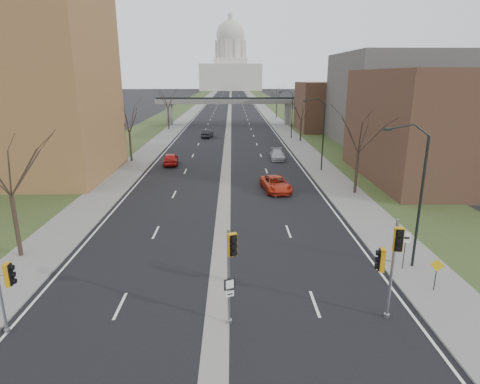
{
  "coord_description": "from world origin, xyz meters",
  "views": [
    {
      "loc": [
        0.78,
        -16.15,
        11.35
      ],
      "look_at": [
        1.26,
        8.08,
        4.29
      ],
      "focal_mm": 30.0,
      "sensor_mm": 36.0,
      "label": 1
    }
  ],
  "objects_px": {
    "warning_sign": "(436,270)",
    "car_left_near": "(171,159)",
    "signal_pole_median": "(231,261)",
    "signal_pole_right": "(390,256)",
    "speed_limit_sign": "(405,244)",
    "car_right_mid": "(277,155)",
    "car_left_far": "(207,133)",
    "car_right_near": "(276,184)"
  },
  "relations": [
    {
      "from": "signal_pole_right",
      "to": "speed_limit_sign",
      "type": "distance_m",
      "value": 6.07
    },
    {
      "from": "speed_limit_sign",
      "to": "car_right_near",
      "type": "xyz_separation_m",
      "value": [
        -5.84,
        17.53,
        -0.98
      ]
    },
    {
      "from": "signal_pole_right",
      "to": "car_right_near",
      "type": "distance_m",
      "value": 22.88
    },
    {
      "from": "warning_sign",
      "to": "car_left_far",
      "type": "height_order",
      "value": "warning_sign"
    },
    {
      "from": "signal_pole_right",
      "to": "car_left_far",
      "type": "bearing_deg",
      "value": 111.32
    },
    {
      "from": "signal_pole_median",
      "to": "car_right_mid",
      "type": "distance_m",
      "value": 39.45
    },
    {
      "from": "signal_pole_right",
      "to": "car_right_mid",
      "type": "relative_size",
      "value": 1.09
    },
    {
      "from": "car_left_near",
      "to": "warning_sign",
      "type": "bearing_deg",
      "value": 114.76
    },
    {
      "from": "car_left_near",
      "to": "speed_limit_sign",
      "type": "bearing_deg",
      "value": 115.87
    },
    {
      "from": "signal_pole_right",
      "to": "car_left_near",
      "type": "height_order",
      "value": "signal_pole_right"
    },
    {
      "from": "signal_pole_median",
      "to": "car_right_near",
      "type": "xyz_separation_m",
      "value": [
        4.52,
        22.95,
        -2.59
      ]
    },
    {
      "from": "car_left_far",
      "to": "car_right_mid",
      "type": "distance_m",
      "value": 23.89
    },
    {
      "from": "signal_pole_right",
      "to": "signal_pole_median",
      "type": "bearing_deg",
      "value": -166.99
    },
    {
      "from": "warning_sign",
      "to": "car_right_mid",
      "type": "distance_m",
      "value": 36.25
    },
    {
      "from": "car_left_far",
      "to": "car_right_near",
      "type": "relative_size",
      "value": 0.85
    },
    {
      "from": "signal_pole_right",
      "to": "car_right_mid",
      "type": "bearing_deg",
      "value": 101.37
    },
    {
      "from": "signal_pole_median",
      "to": "signal_pole_right",
      "type": "bearing_deg",
      "value": -19.4
    },
    {
      "from": "signal_pole_median",
      "to": "signal_pole_right",
      "type": "height_order",
      "value": "signal_pole_right"
    },
    {
      "from": "car_left_near",
      "to": "car_right_mid",
      "type": "xyz_separation_m",
      "value": [
        14.45,
        3.06,
        -0.11
      ]
    },
    {
      "from": "signal_pole_right",
      "to": "warning_sign",
      "type": "relative_size",
      "value": 2.77
    },
    {
      "from": "speed_limit_sign",
      "to": "car_left_far",
      "type": "height_order",
      "value": "speed_limit_sign"
    },
    {
      "from": "signal_pole_right",
      "to": "warning_sign",
      "type": "distance_m",
      "value": 4.87
    },
    {
      "from": "warning_sign",
      "to": "car_left_near",
      "type": "distance_m",
      "value": 38.02
    },
    {
      "from": "car_left_far",
      "to": "car_right_near",
      "type": "xyz_separation_m",
      "value": [
        9.12,
        -37.07,
        -0.0
      ]
    },
    {
      "from": "car_left_far",
      "to": "warning_sign",
      "type": "bearing_deg",
      "value": 112.7
    },
    {
      "from": "speed_limit_sign",
      "to": "car_right_mid",
      "type": "xyz_separation_m",
      "value": [
        -3.93,
        33.42,
        -1.04
      ]
    },
    {
      "from": "warning_sign",
      "to": "car_left_near",
      "type": "height_order",
      "value": "warning_sign"
    },
    {
      "from": "car_right_mid",
      "to": "signal_pole_right",
      "type": "bearing_deg",
      "value": -86.85
    },
    {
      "from": "signal_pole_median",
      "to": "car_right_near",
      "type": "distance_m",
      "value": 23.53
    },
    {
      "from": "warning_sign",
      "to": "car_right_mid",
      "type": "height_order",
      "value": "warning_sign"
    },
    {
      "from": "car_right_mid",
      "to": "car_left_near",
      "type": "bearing_deg",
      "value": -166.29
    },
    {
      "from": "car_left_far",
      "to": "signal_pole_right",
      "type": "bearing_deg",
      "value": 108.75
    },
    {
      "from": "speed_limit_sign",
      "to": "car_right_near",
      "type": "height_order",
      "value": "speed_limit_sign"
    },
    {
      "from": "signal_pole_right",
      "to": "car_right_near",
      "type": "xyz_separation_m",
      "value": [
        -2.84,
        22.56,
        -2.59
      ]
    },
    {
      "from": "signal_pole_right",
      "to": "car_right_mid",
      "type": "height_order",
      "value": "signal_pole_right"
    },
    {
      "from": "speed_limit_sign",
      "to": "warning_sign",
      "type": "xyz_separation_m",
      "value": [
        0.67,
        -2.54,
        -0.41
      ]
    },
    {
      "from": "warning_sign",
      "to": "car_left_far",
      "type": "xyz_separation_m",
      "value": [
        -15.63,
        57.14,
        -0.57
      ]
    },
    {
      "from": "car_right_near",
      "to": "car_left_near",
      "type": "bearing_deg",
      "value": 126.68
    },
    {
      "from": "speed_limit_sign",
      "to": "car_right_mid",
      "type": "distance_m",
      "value": 33.66
    },
    {
      "from": "signal_pole_median",
      "to": "car_right_mid",
      "type": "height_order",
      "value": "signal_pole_median"
    },
    {
      "from": "signal_pole_median",
      "to": "car_right_near",
      "type": "bearing_deg",
      "value": 56.41
    },
    {
      "from": "warning_sign",
      "to": "car_right_mid",
      "type": "relative_size",
      "value": 0.39
    }
  ]
}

